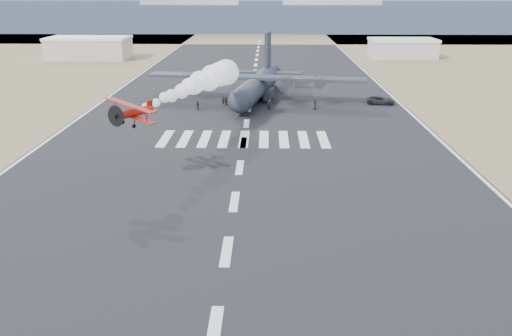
{
  "coord_description": "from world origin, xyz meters",
  "views": [
    {
      "loc": [
        3.53,
        -33.38,
        22.49
      ],
      "look_at": [
        2.35,
        23.49,
        4.0
      ],
      "focal_mm": 40.0,
      "sensor_mm": 36.0,
      "label": 1
    }
  ],
  "objects_px": {
    "aerobatic_biplane": "(133,112)",
    "transport_aircraft": "(258,84)",
    "support_vehicle": "(380,100)",
    "crew_c": "(270,105)",
    "crew_e": "(315,105)",
    "hangar_right": "(403,48)",
    "crew_a": "(223,101)",
    "crew_b": "(197,106)",
    "crew_g": "(269,106)",
    "crew_h": "(231,104)",
    "crew_f": "(226,101)",
    "hangar_left": "(89,48)",
    "crew_d": "(231,99)"
  },
  "relations": [
    {
      "from": "crew_b",
      "to": "aerobatic_biplane",
      "type": "bearing_deg",
      "value": 65.75
    },
    {
      "from": "hangar_left",
      "to": "aerobatic_biplane",
      "type": "distance_m",
      "value": 121.49
    },
    {
      "from": "support_vehicle",
      "to": "crew_b",
      "type": "distance_m",
      "value": 35.6
    },
    {
      "from": "aerobatic_biplane",
      "to": "crew_a",
      "type": "bearing_deg",
      "value": 96.44
    },
    {
      "from": "hangar_right",
      "to": "crew_d",
      "type": "relative_size",
      "value": 11.23
    },
    {
      "from": "hangar_left",
      "to": "crew_c",
      "type": "height_order",
      "value": "hangar_left"
    },
    {
      "from": "aerobatic_biplane",
      "to": "transport_aircraft",
      "type": "height_order",
      "value": "transport_aircraft"
    },
    {
      "from": "transport_aircraft",
      "to": "crew_f",
      "type": "distance_m",
      "value": 8.7
    },
    {
      "from": "hangar_right",
      "to": "aerobatic_biplane",
      "type": "height_order",
      "value": "aerobatic_biplane"
    },
    {
      "from": "hangar_right",
      "to": "crew_c",
      "type": "xyz_separation_m",
      "value": [
        -42.04,
        -78.83,
        -2.1
      ]
    },
    {
      "from": "transport_aircraft",
      "to": "crew_e",
      "type": "bearing_deg",
      "value": -30.69
    },
    {
      "from": "crew_b",
      "to": "crew_c",
      "type": "distance_m",
      "value": 13.5
    },
    {
      "from": "crew_b",
      "to": "crew_d",
      "type": "xyz_separation_m",
      "value": [
        5.88,
        6.21,
        0.04
      ]
    },
    {
      "from": "aerobatic_biplane",
      "to": "transport_aircraft",
      "type": "relative_size",
      "value": 0.16
    },
    {
      "from": "aerobatic_biplane",
      "to": "crew_c",
      "type": "relative_size",
      "value": 3.7
    },
    {
      "from": "crew_a",
      "to": "crew_g",
      "type": "height_order",
      "value": "crew_a"
    },
    {
      "from": "transport_aircraft",
      "to": "crew_f",
      "type": "relative_size",
      "value": 26.31
    },
    {
      "from": "transport_aircraft",
      "to": "crew_g",
      "type": "distance_m",
      "value": 10.4
    },
    {
      "from": "crew_g",
      "to": "transport_aircraft",
      "type": "bearing_deg",
      "value": -45.91
    },
    {
      "from": "transport_aircraft",
      "to": "crew_c",
      "type": "height_order",
      "value": "transport_aircraft"
    },
    {
      "from": "crew_a",
      "to": "crew_e",
      "type": "bearing_deg",
      "value": 132.97
    },
    {
      "from": "aerobatic_biplane",
      "to": "crew_b",
      "type": "bearing_deg",
      "value": 101.59
    },
    {
      "from": "aerobatic_biplane",
      "to": "crew_f",
      "type": "height_order",
      "value": "aerobatic_biplane"
    },
    {
      "from": "hangar_right",
      "to": "crew_h",
      "type": "xyz_separation_m",
      "value": [
        -49.26,
        -78.45,
        -2.16
      ]
    },
    {
      "from": "hangar_right",
      "to": "crew_b",
      "type": "distance_m",
      "value": 97.16
    },
    {
      "from": "aerobatic_biplane",
      "to": "crew_b",
      "type": "xyz_separation_m",
      "value": [
        2.41,
        39.86,
        -7.52
      ]
    },
    {
      "from": "support_vehicle",
      "to": "crew_a",
      "type": "distance_m",
      "value": 30.66
    },
    {
      "from": "crew_a",
      "to": "crew_b",
      "type": "relative_size",
      "value": 0.96
    },
    {
      "from": "transport_aircraft",
      "to": "support_vehicle",
      "type": "relative_size",
      "value": 7.98
    },
    {
      "from": "support_vehicle",
      "to": "crew_a",
      "type": "height_order",
      "value": "crew_a"
    },
    {
      "from": "hangar_left",
      "to": "crew_e",
      "type": "xyz_separation_m",
      "value": [
        64.35,
        -73.44,
        -2.52
      ]
    },
    {
      "from": "crew_d",
      "to": "crew_g",
      "type": "relative_size",
      "value": 1.14
    },
    {
      "from": "crew_e",
      "to": "crew_c",
      "type": "bearing_deg",
      "value": 85.34
    },
    {
      "from": "crew_c",
      "to": "crew_e",
      "type": "bearing_deg",
      "value": 7.28
    },
    {
      "from": "crew_e",
      "to": "hangar_right",
      "type": "bearing_deg",
      "value": -30.53
    },
    {
      "from": "hangar_left",
      "to": "crew_d",
      "type": "distance_m",
      "value": 83.91
    },
    {
      "from": "crew_b",
      "to": "crew_g",
      "type": "height_order",
      "value": "crew_b"
    },
    {
      "from": "hangar_right",
      "to": "crew_e",
      "type": "distance_m",
      "value": 85.38
    },
    {
      "from": "crew_g",
      "to": "crew_e",
      "type": "bearing_deg",
      "value": -144.93
    },
    {
      "from": "crew_h",
      "to": "crew_c",
      "type": "bearing_deg",
      "value": -86.27
    },
    {
      "from": "crew_b",
      "to": "hangar_left",
      "type": "bearing_deg",
      "value": -81.16
    },
    {
      "from": "support_vehicle",
      "to": "crew_g",
      "type": "distance_m",
      "value": 22.53
    },
    {
      "from": "support_vehicle",
      "to": "crew_c",
      "type": "bearing_deg",
      "value": 116.54
    },
    {
      "from": "crew_c",
      "to": "crew_e",
      "type": "relative_size",
      "value": 1.03
    },
    {
      "from": "hangar_left",
      "to": "crew_h",
      "type": "relative_size",
      "value": 14.35
    },
    {
      "from": "hangar_left",
      "to": "crew_d",
      "type": "height_order",
      "value": "hangar_left"
    },
    {
      "from": "hangar_right",
      "to": "support_vehicle",
      "type": "height_order",
      "value": "hangar_right"
    },
    {
      "from": "transport_aircraft",
      "to": "crew_b",
      "type": "height_order",
      "value": "transport_aircraft"
    },
    {
      "from": "support_vehicle",
      "to": "crew_g",
      "type": "relative_size",
      "value": 3.39
    },
    {
      "from": "hangar_left",
      "to": "support_vehicle",
      "type": "xyz_separation_m",
      "value": [
        77.52,
        -68.36,
        -2.66
      ]
    }
  ]
}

